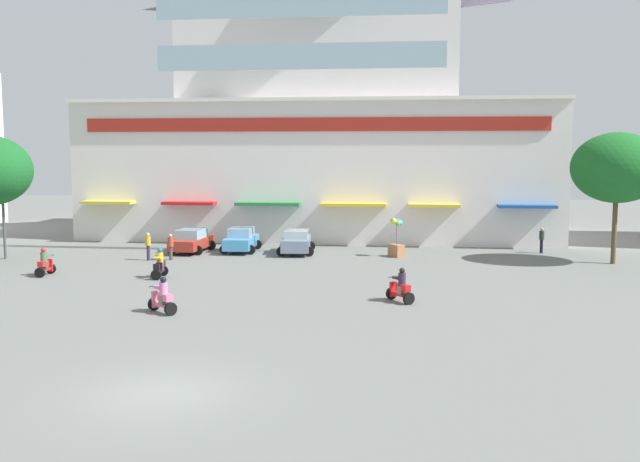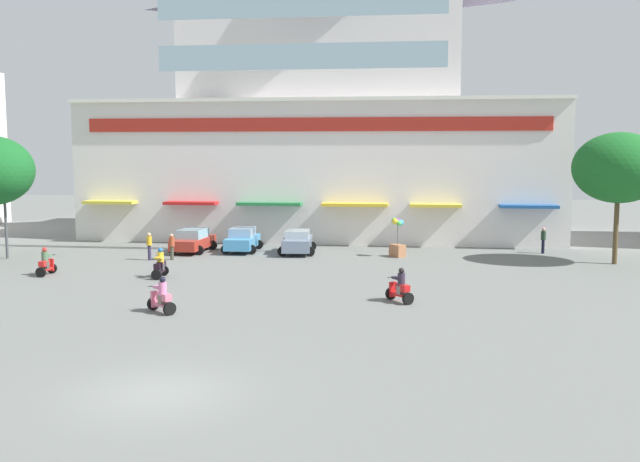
{
  "view_description": "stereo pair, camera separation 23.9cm",
  "coord_description": "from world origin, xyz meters",
  "px_view_note": "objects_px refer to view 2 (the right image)",
  "views": [
    {
      "loc": [
        6.43,
        -17.8,
        6.51
      ],
      "look_at": [
        2.34,
        16.0,
        2.58
      ],
      "focal_mm": 40.05,
      "sensor_mm": 36.0,
      "label": 1
    },
    {
      "loc": [
        6.67,
        -17.77,
        6.51
      ],
      "look_at": [
        2.34,
        16.0,
        2.58
      ],
      "focal_mm": 40.05,
      "sensor_mm": 36.0,
      "label": 2
    }
  ],
  "objects_px": {
    "balloon_vendor_cart": "(397,240)",
    "parked_car_1": "(242,240)",
    "scooter_rider_5": "(400,288)",
    "pedestrian_1": "(172,245)",
    "scooter_rider_2": "(46,264)",
    "parked_car_2": "(297,242)",
    "pedestrian_0": "(149,244)",
    "streetlamp_near": "(5,198)",
    "scooter_rider_1": "(160,266)",
    "pedestrian_2": "(543,238)",
    "plaza_tree_1": "(619,168)",
    "scooter_rider_3": "(162,298)",
    "parked_car_0": "(193,240)"
  },
  "relations": [
    {
      "from": "balloon_vendor_cart",
      "to": "parked_car_1",
      "type": "bearing_deg",
      "value": 174.3
    },
    {
      "from": "scooter_rider_5",
      "to": "pedestrian_1",
      "type": "distance_m",
      "value": 16.83
    },
    {
      "from": "scooter_rider_2",
      "to": "scooter_rider_5",
      "type": "bearing_deg",
      "value": -12.91
    },
    {
      "from": "parked_car_2",
      "to": "pedestrian_0",
      "type": "bearing_deg",
      "value": -155.49
    },
    {
      "from": "parked_car_1",
      "to": "streetlamp_near",
      "type": "distance_m",
      "value": 14.32
    },
    {
      "from": "pedestrian_0",
      "to": "scooter_rider_5",
      "type": "bearing_deg",
      "value": -33.35
    },
    {
      "from": "parked_car_2",
      "to": "scooter_rider_1",
      "type": "bearing_deg",
      "value": -121.24
    },
    {
      "from": "scooter_rider_5",
      "to": "pedestrian_2",
      "type": "bearing_deg",
      "value": 60.8
    },
    {
      "from": "scooter_rider_1",
      "to": "pedestrian_1",
      "type": "height_order",
      "value": "pedestrian_1"
    },
    {
      "from": "plaza_tree_1",
      "to": "pedestrian_0",
      "type": "distance_m",
      "value": 27.17
    },
    {
      "from": "plaza_tree_1",
      "to": "balloon_vendor_cart",
      "type": "bearing_deg",
      "value": 174.66
    },
    {
      "from": "scooter_rider_1",
      "to": "pedestrian_2",
      "type": "distance_m",
      "value": 23.62
    },
    {
      "from": "scooter_rider_2",
      "to": "streetlamp_near",
      "type": "relative_size",
      "value": 0.24
    },
    {
      "from": "scooter_rider_2",
      "to": "scooter_rider_3",
      "type": "xyz_separation_m",
      "value": [
        8.86,
        -7.39,
        0.0
      ]
    },
    {
      "from": "pedestrian_0",
      "to": "parked_car_0",
      "type": "bearing_deg",
      "value": 66.93
    },
    {
      "from": "parked_car_2",
      "to": "scooter_rider_1",
      "type": "relative_size",
      "value": 2.63
    },
    {
      "from": "scooter_rider_1",
      "to": "pedestrian_2",
      "type": "relative_size",
      "value": 0.94
    },
    {
      "from": "parked_car_1",
      "to": "pedestrian_0",
      "type": "distance_m",
      "value": 6.19
    },
    {
      "from": "parked_car_1",
      "to": "streetlamp_near",
      "type": "height_order",
      "value": "streetlamp_near"
    },
    {
      "from": "scooter_rider_2",
      "to": "pedestrian_1",
      "type": "distance_m",
      "value": 7.52
    },
    {
      "from": "parked_car_1",
      "to": "pedestrian_2",
      "type": "relative_size",
      "value": 2.41
    },
    {
      "from": "scooter_rider_5",
      "to": "plaza_tree_1",
      "type": "bearing_deg",
      "value": 44.55
    },
    {
      "from": "scooter_rider_5",
      "to": "balloon_vendor_cart",
      "type": "distance_m",
      "value": 12.91
    },
    {
      "from": "pedestrian_1",
      "to": "pedestrian_2",
      "type": "relative_size",
      "value": 0.96
    },
    {
      "from": "scooter_rider_5",
      "to": "pedestrian_1",
      "type": "xyz_separation_m",
      "value": [
        -13.52,
        10.02,
        0.27
      ]
    },
    {
      "from": "scooter_rider_1",
      "to": "scooter_rider_2",
      "type": "distance_m",
      "value": 6.09
    },
    {
      "from": "parked_car_0",
      "to": "parked_car_2",
      "type": "height_order",
      "value": "parked_car_0"
    },
    {
      "from": "plaza_tree_1",
      "to": "scooter_rider_2",
      "type": "xyz_separation_m",
      "value": [
        -30.19,
        -7.56,
        -4.84
      ]
    },
    {
      "from": "streetlamp_near",
      "to": "parked_car_1",
      "type": "bearing_deg",
      "value": 19.07
    },
    {
      "from": "scooter_rider_2",
      "to": "scooter_rider_5",
      "type": "xyz_separation_m",
      "value": [
        18.25,
        -4.18,
        0.01
      ]
    },
    {
      "from": "plaza_tree_1",
      "to": "pedestrian_2",
      "type": "xyz_separation_m",
      "value": [
        -3.29,
        3.71,
        -4.5
      ]
    },
    {
      "from": "scooter_rider_2",
      "to": "scooter_rider_1",
      "type": "bearing_deg",
      "value": 0.87
    },
    {
      "from": "plaza_tree_1",
      "to": "parked_car_2",
      "type": "relative_size",
      "value": 1.85
    },
    {
      "from": "parked_car_0",
      "to": "scooter_rider_1",
      "type": "height_order",
      "value": "scooter_rider_1"
    },
    {
      "from": "plaza_tree_1",
      "to": "streetlamp_near",
      "type": "distance_m",
      "value": 35.52
    },
    {
      "from": "pedestrian_0",
      "to": "plaza_tree_1",
      "type": "bearing_deg",
      "value": 4.32
    },
    {
      "from": "parked_car_2",
      "to": "balloon_vendor_cart",
      "type": "bearing_deg",
      "value": -5.25
    },
    {
      "from": "scooter_rider_3",
      "to": "parked_car_1",
      "type": "bearing_deg",
      "value": 92.67
    },
    {
      "from": "plaza_tree_1",
      "to": "streetlamp_near",
      "type": "xyz_separation_m",
      "value": [
        -35.39,
        -2.45,
        -1.82
      ]
    },
    {
      "from": "scooter_rider_2",
      "to": "pedestrian_2",
      "type": "height_order",
      "value": "pedestrian_2"
    },
    {
      "from": "parked_car_0",
      "to": "balloon_vendor_cart",
      "type": "bearing_deg",
      "value": -1.86
    },
    {
      "from": "scooter_rider_3",
      "to": "scooter_rider_5",
      "type": "xyz_separation_m",
      "value": [
        9.4,
        3.2,
        0.0
      ]
    },
    {
      "from": "scooter_rider_1",
      "to": "balloon_vendor_cart",
      "type": "height_order",
      "value": "balloon_vendor_cart"
    },
    {
      "from": "parked_car_2",
      "to": "scooter_rider_5",
      "type": "bearing_deg",
      "value": -63.95
    },
    {
      "from": "scooter_rider_3",
      "to": "scooter_rider_2",
      "type": "bearing_deg",
      "value": 140.17
    },
    {
      "from": "pedestrian_2",
      "to": "balloon_vendor_cart",
      "type": "bearing_deg",
      "value": -164.12
    },
    {
      "from": "parked_car_1",
      "to": "scooter_rider_3",
      "type": "height_order",
      "value": "parked_car_1"
    },
    {
      "from": "scooter_rider_5",
      "to": "pedestrian_0",
      "type": "relative_size",
      "value": 0.92
    },
    {
      "from": "plaza_tree_1",
      "to": "pedestrian_0",
      "type": "xyz_separation_m",
      "value": [
        -26.72,
        -2.02,
        -4.5
      ]
    },
    {
      "from": "parked_car_2",
      "to": "streetlamp_near",
      "type": "xyz_separation_m",
      "value": [
        -16.87,
        -4.17,
        2.88
      ]
    }
  ]
}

